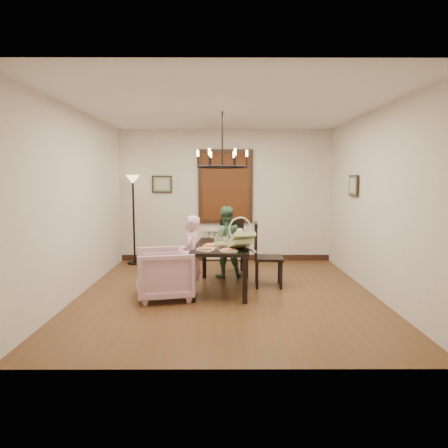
{
  "coord_description": "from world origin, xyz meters",
  "views": [
    {
      "loc": [
        -0.06,
        -6.04,
        1.77
      ],
      "look_at": [
        -0.04,
        0.27,
        1.05
      ],
      "focal_mm": 32.0,
      "sensor_mm": 36.0,
      "label": 1
    }
  ],
  "objects_px": {
    "drinking_glass": "(221,242)",
    "floor_lamp": "(134,221)",
    "armchair": "(164,274)",
    "chair_far": "(233,246)",
    "chair_right": "(269,254)",
    "elderly_woman": "(191,263)",
    "dining_table": "(222,250)",
    "baby_bouncer": "(240,239)",
    "seated_man": "(225,248)"
  },
  "relations": [
    {
      "from": "dining_table",
      "to": "chair_right",
      "type": "height_order",
      "value": "chair_right"
    },
    {
      "from": "chair_far",
      "to": "chair_right",
      "type": "bearing_deg",
      "value": -61.38
    },
    {
      "from": "chair_right",
      "to": "floor_lamp",
      "type": "relative_size",
      "value": 0.59
    },
    {
      "from": "armchair",
      "to": "baby_bouncer",
      "type": "height_order",
      "value": "baby_bouncer"
    },
    {
      "from": "chair_far",
      "to": "baby_bouncer",
      "type": "xyz_separation_m",
      "value": [
        0.07,
        -1.54,
        0.38
      ]
    },
    {
      "from": "baby_bouncer",
      "to": "drinking_glass",
      "type": "relative_size",
      "value": 4.09
    },
    {
      "from": "chair_far",
      "to": "drinking_glass",
      "type": "height_order",
      "value": "chair_far"
    },
    {
      "from": "dining_table",
      "to": "armchair",
      "type": "xyz_separation_m",
      "value": [
        -0.86,
        -0.48,
        -0.27
      ]
    },
    {
      "from": "chair_far",
      "to": "chair_right",
      "type": "relative_size",
      "value": 0.96
    },
    {
      "from": "dining_table",
      "to": "drinking_glass",
      "type": "relative_size",
      "value": 12.66
    },
    {
      "from": "armchair",
      "to": "elderly_woman",
      "type": "xyz_separation_m",
      "value": [
        0.38,
        0.09,
        0.14
      ]
    },
    {
      "from": "dining_table",
      "to": "elderly_woman",
      "type": "relative_size",
      "value": 1.57
    },
    {
      "from": "chair_far",
      "to": "drinking_glass",
      "type": "distance_m",
      "value": 1.18
    },
    {
      "from": "dining_table",
      "to": "armchair",
      "type": "height_order",
      "value": "armchair"
    },
    {
      "from": "armchair",
      "to": "chair_far",
      "type": "bearing_deg",
      "value": 133.75
    },
    {
      "from": "chair_right",
      "to": "seated_man",
      "type": "bearing_deg",
      "value": 51.99
    },
    {
      "from": "chair_far",
      "to": "elderly_woman",
      "type": "distance_m",
      "value": 1.6
    },
    {
      "from": "seated_man",
      "to": "drinking_glass",
      "type": "relative_size",
      "value": 8.43
    },
    {
      "from": "chair_right",
      "to": "baby_bouncer",
      "type": "distance_m",
      "value": 0.89
    },
    {
      "from": "chair_right",
      "to": "drinking_glass",
      "type": "distance_m",
      "value": 0.86
    },
    {
      "from": "drinking_glass",
      "to": "floor_lamp",
      "type": "relative_size",
      "value": 0.07
    },
    {
      "from": "dining_table",
      "to": "seated_man",
      "type": "height_order",
      "value": "seated_man"
    },
    {
      "from": "seated_man",
      "to": "floor_lamp",
      "type": "xyz_separation_m",
      "value": [
        -1.88,
        1.12,
        0.37
      ]
    },
    {
      "from": "elderly_woman",
      "to": "baby_bouncer",
      "type": "height_order",
      "value": "baby_bouncer"
    },
    {
      "from": "seated_man",
      "to": "baby_bouncer",
      "type": "height_order",
      "value": "seated_man"
    },
    {
      "from": "armchair",
      "to": "elderly_woman",
      "type": "relative_size",
      "value": 0.81
    },
    {
      "from": "seated_man",
      "to": "elderly_woman",
      "type": "bearing_deg",
      "value": 58.73
    },
    {
      "from": "floor_lamp",
      "to": "chair_right",
      "type": "bearing_deg",
      "value": -33.94
    },
    {
      "from": "chair_far",
      "to": "dining_table",
      "type": "bearing_deg",
      "value": -104.33
    },
    {
      "from": "elderly_woman",
      "to": "floor_lamp",
      "type": "relative_size",
      "value": 0.56
    },
    {
      "from": "dining_table",
      "to": "drinking_glass",
      "type": "distance_m",
      "value": 0.16
    },
    {
      "from": "chair_right",
      "to": "floor_lamp",
      "type": "bearing_deg",
      "value": 59.3
    },
    {
      "from": "chair_far",
      "to": "elderly_woman",
      "type": "relative_size",
      "value": 1.01
    },
    {
      "from": "baby_bouncer",
      "to": "drinking_glass",
      "type": "distance_m",
      "value": 0.51
    },
    {
      "from": "chair_far",
      "to": "floor_lamp",
      "type": "xyz_separation_m",
      "value": [
        -2.03,
        0.86,
        0.39
      ]
    },
    {
      "from": "floor_lamp",
      "to": "armchair",
      "type": "bearing_deg",
      "value": -68.02
    },
    {
      "from": "armchair",
      "to": "baby_bouncer",
      "type": "relative_size",
      "value": 1.59
    },
    {
      "from": "armchair",
      "to": "drinking_glass",
      "type": "relative_size",
      "value": 6.49
    },
    {
      "from": "chair_far",
      "to": "seated_man",
      "type": "relative_size",
      "value": 0.97
    },
    {
      "from": "elderly_woman",
      "to": "baby_bouncer",
      "type": "distance_m",
      "value": 0.84
    },
    {
      "from": "elderly_woman",
      "to": "drinking_glass",
      "type": "height_order",
      "value": "elderly_woman"
    },
    {
      "from": "chair_far",
      "to": "armchair",
      "type": "bearing_deg",
      "value": -128.35
    },
    {
      "from": "dining_table",
      "to": "chair_far",
      "type": "height_order",
      "value": "chair_far"
    },
    {
      "from": "chair_right",
      "to": "floor_lamp",
      "type": "distance_m",
      "value": 3.15
    },
    {
      "from": "armchair",
      "to": "elderly_woman",
      "type": "distance_m",
      "value": 0.42
    },
    {
      "from": "drinking_glass",
      "to": "chair_right",
      "type": "bearing_deg",
      "value": 17.41
    },
    {
      "from": "seated_man",
      "to": "dining_table",
      "type": "bearing_deg",
      "value": 79.02
    },
    {
      "from": "chair_right",
      "to": "chair_far",
      "type": "bearing_deg",
      "value": 35.87
    },
    {
      "from": "elderly_woman",
      "to": "drinking_glass",
      "type": "relative_size",
      "value": 8.05
    },
    {
      "from": "chair_right",
      "to": "dining_table",
      "type": "bearing_deg",
      "value": 106.92
    }
  ]
}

